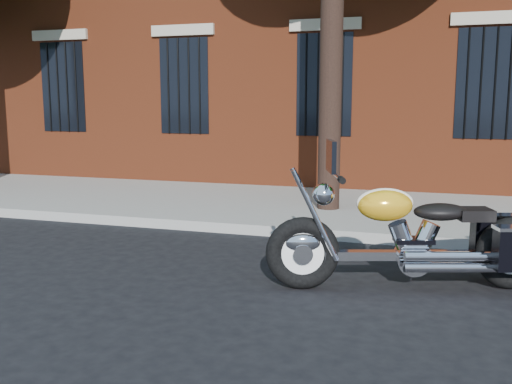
% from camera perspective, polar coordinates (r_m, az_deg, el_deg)
% --- Properties ---
extents(ground, '(120.00, 120.00, 0.00)m').
position_cam_1_polar(ground, '(6.83, -1.27, -6.95)').
color(ground, black).
rests_on(ground, ground).
extents(curb, '(40.00, 0.16, 0.15)m').
position_cam_1_polar(curb, '(8.09, 1.83, -3.86)').
color(curb, gray).
rests_on(curb, ground).
extents(sidewalk, '(40.00, 3.60, 0.15)m').
position_cam_1_polar(sidewalk, '(9.88, 4.72, -1.52)').
color(sidewalk, gray).
rests_on(sidewalk, ground).
extents(motorcycle, '(2.97, 1.38, 1.50)m').
position_cam_1_polar(motorcycle, '(5.95, 16.39, -4.67)').
color(motorcycle, black).
rests_on(motorcycle, ground).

